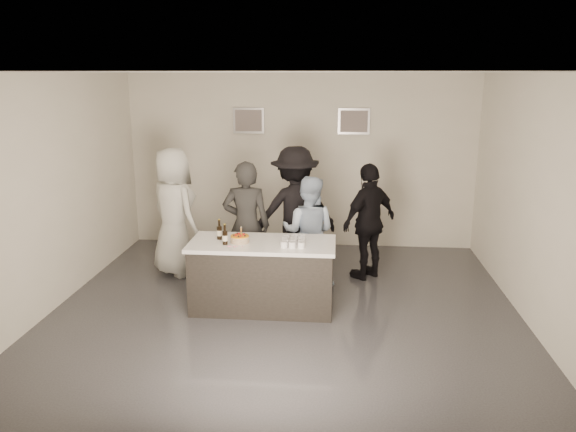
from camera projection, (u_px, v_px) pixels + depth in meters
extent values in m
plane|color=#3D3D42|center=(285.00, 312.00, 7.24)|extent=(6.00, 6.00, 0.00)
plane|color=white|center=(284.00, 72.00, 6.50)|extent=(6.00, 6.00, 0.00)
cube|color=silver|center=(301.00, 161.00, 9.76)|extent=(6.00, 0.04, 3.00)
cube|color=silver|center=(244.00, 289.00, 3.97)|extent=(6.00, 0.04, 3.00)
cube|color=silver|center=(50.00, 194.00, 7.13)|extent=(0.04, 6.00, 3.00)
cube|color=silver|center=(537.00, 203.00, 6.61)|extent=(0.04, 6.00, 3.00)
cube|color=#B2B2B7|center=(249.00, 120.00, 9.64)|extent=(0.54, 0.04, 0.44)
cube|color=#B2B2B7|center=(354.00, 121.00, 9.48)|extent=(0.54, 0.04, 0.44)
cube|color=white|center=(263.00, 275.00, 7.26)|extent=(1.86, 0.86, 0.90)
cylinder|color=orange|center=(240.00, 239.00, 7.12)|extent=(0.24, 0.24, 0.08)
cylinder|color=black|center=(219.00, 230.00, 7.23)|extent=(0.07, 0.07, 0.26)
cylinder|color=black|center=(225.00, 235.00, 7.01)|extent=(0.07, 0.07, 0.26)
cube|color=orange|center=(294.00, 241.00, 7.05)|extent=(0.30, 0.40, 0.08)
cube|color=pink|center=(237.00, 247.00, 6.94)|extent=(0.24, 0.08, 0.01)
imported|color=black|center=(246.00, 226.00, 7.86)|extent=(0.68, 0.46, 1.83)
imported|color=#AEC5E4|center=(309.00, 232.00, 7.95)|extent=(0.88, 0.74, 1.61)
imported|color=silver|center=(174.00, 212.00, 8.41)|extent=(1.12, 1.08, 1.93)
imported|color=black|center=(369.00, 221.00, 8.27)|extent=(1.03, 1.00, 1.73)
imported|color=black|center=(295.00, 211.00, 8.42)|extent=(1.41, 1.04, 1.95)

